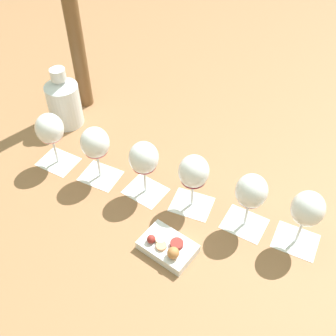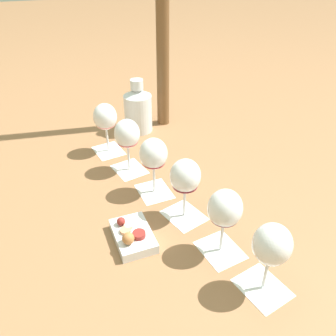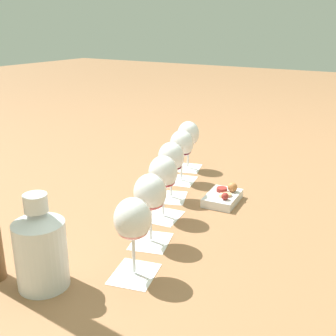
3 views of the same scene
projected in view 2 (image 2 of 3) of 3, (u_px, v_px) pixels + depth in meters
The scene contains 15 objects.
ground_plane at pixel (168, 204), 1.02m from camera, with size 8.00×8.00×0.00m, color #936642.
tasting_card_0 at pixel (109, 151), 1.27m from camera, with size 0.13×0.12×0.00m.
tasting_card_1 at pixel (130, 169), 1.17m from camera, with size 0.13×0.12×0.00m.
tasting_card_2 at pixel (154, 191), 1.07m from camera, with size 0.12×0.11×0.00m.
tasting_card_3 at pixel (184, 215), 0.98m from camera, with size 0.14×0.13×0.00m.
tasting_card_4 at pixel (220, 250), 0.87m from camera, with size 0.13×0.11×0.00m.
tasting_card_5 at pixel (262, 288), 0.78m from camera, with size 0.13×0.12×0.00m.
wine_glass_0 at pixel (105, 119), 1.20m from camera, with size 0.08×0.08×0.18m.
wine_glass_1 at pixel (127, 136), 1.10m from camera, with size 0.08×0.08×0.18m.
wine_glass_2 at pixel (153, 156), 1.00m from camera, with size 0.08×0.08×0.18m.
wine_glass_3 at pixel (185, 179), 0.91m from camera, with size 0.08×0.08×0.18m.
wine_glass_4 at pixel (225, 211), 0.80m from camera, with size 0.08×0.08×0.18m.
wine_glass_5 at pixel (271, 248), 0.71m from camera, with size 0.08×0.08×0.18m.
ceramic_vase at pixel (138, 109), 1.36m from camera, with size 0.11×0.11×0.21m.
snack_dish at pixel (132, 235), 0.89m from camera, with size 0.14×0.10×0.06m.
Camera 2 is at (0.77, -0.21, 0.65)m, focal length 38.00 mm.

